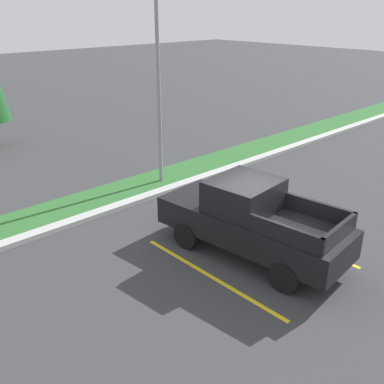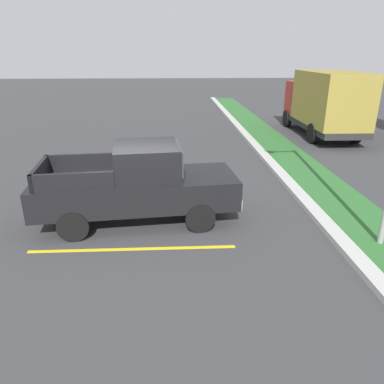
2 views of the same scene
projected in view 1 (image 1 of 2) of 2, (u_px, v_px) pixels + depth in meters
The scene contains 7 objects.
ground_plane at pixel (255, 253), 12.09m from camera, with size 120.00×120.00×0.00m, color #38383A.
parking_line_near at pixel (210, 276), 11.06m from camera, with size 0.12×4.80×0.01m, color yellow.
parking_line_far at pixel (284, 236), 13.00m from camera, with size 0.12×4.80×0.01m, color yellow.
curb_strip at pixel (145, 197), 15.44m from camera, with size 56.00×0.40×0.15m, color #B2B2AD.
grass_median at pixel (127, 189), 16.20m from camera, with size 56.00×1.80×0.06m, color #2D662D.
pickup_truck_main at pixel (250, 220), 11.66m from camera, with size 2.42×5.39×2.10m.
street_light at pixel (161, 74), 15.32m from camera, with size 0.24×1.49×7.06m.
Camera 1 is at (-8.40, -6.51, 6.25)m, focal length 41.21 mm.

